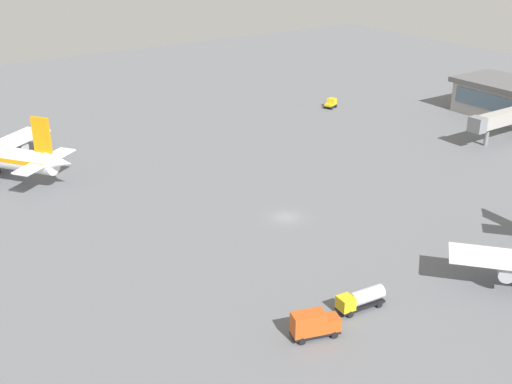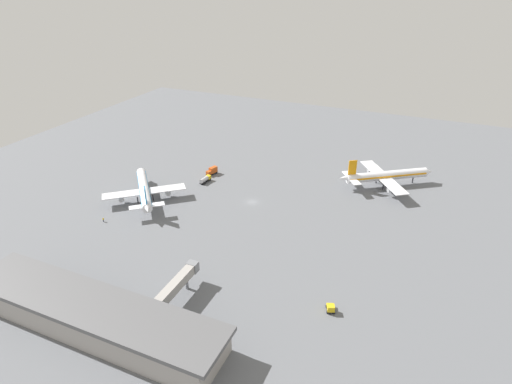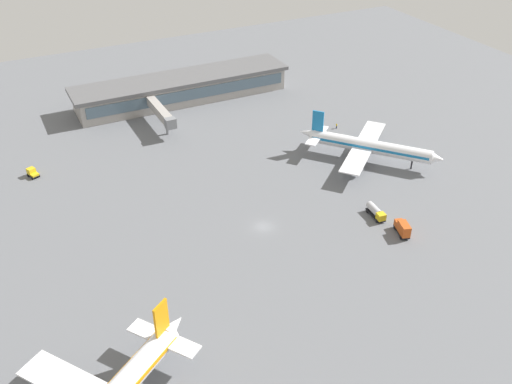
{
  "view_description": "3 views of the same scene",
  "coord_description": "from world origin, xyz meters",
  "px_view_note": "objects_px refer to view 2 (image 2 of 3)",
  "views": [
    {
      "loc": [
        -74.27,
        56.77,
        44.21
      ],
      "look_at": [
        4.01,
        3.1,
        3.71
      ],
      "focal_mm": 45.55,
      "sensor_mm": 36.0,
      "label": 1
    },
    {
      "loc": [
        62.45,
        -136.82,
        81.93
      ],
      "look_at": [
        1.24,
        1.28,
        4.11
      ],
      "focal_mm": 30.18,
      "sensor_mm": 36.0,
      "label": 2
    },
    {
      "loc": [
        49.62,
        96.41,
        79.52
      ],
      "look_at": [
        -1.01,
        -6.01,
        5.92
      ],
      "focal_mm": 40.28,
      "sensor_mm": 36.0,
      "label": 3
    }
  ],
  "objects_px": {
    "fuel_truck": "(205,179)",
    "catering_truck": "(212,171)",
    "ground_crew_worker": "(103,220)",
    "airplane_taxiing": "(144,189)",
    "baggage_tug": "(331,308)",
    "airplane_at_gate": "(386,176)"
  },
  "relations": [
    {
      "from": "fuel_truck",
      "to": "baggage_tug",
      "type": "bearing_deg",
      "value": -123.23
    },
    {
      "from": "fuel_truck",
      "to": "catering_truck",
      "type": "height_order",
      "value": "catering_truck"
    },
    {
      "from": "fuel_truck",
      "to": "ground_crew_worker",
      "type": "height_order",
      "value": "fuel_truck"
    },
    {
      "from": "fuel_truck",
      "to": "ground_crew_worker",
      "type": "relative_size",
      "value": 3.86
    },
    {
      "from": "baggage_tug",
      "to": "airplane_at_gate",
      "type": "bearing_deg",
      "value": 157.34
    },
    {
      "from": "airplane_taxiing",
      "to": "catering_truck",
      "type": "bearing_deg",
      "value": -63.21
    },
    {
      "from": "fuel_truck",
      "to": "ground_crew_worker",
      "type": "bearing_deg",
      "value": 163.24
    },
    {
      "from": "airplane_at_gate",
      "to": "baggage_tug",
      "type": "relative_size",
      "value": 9.99
    },
    {
      "from": "fuel_truck",
      "to": "baggage_tug",
      "type": "relative_size",
      "value": 1.75
    },
    {
      "from": "baggage_tug",
      "to": "fuel_truck",
      "type": "bearing_deg",
      "value": -150.23
    },
    {
      "from": "airplane_at_gate",
      "to": "baggage_tug",
      "type": "bearing_deg",
      "value": -126.04
    },
    {
      "from": "catering_truck",
      "to": "ground_crew_worker",
      "type": "relative_size",
      "value": 3.54
    },
    {
      "from": "airplane_taxiing",
      "to": "catering_truck",
      "type": "distance_m",
      "value": 34.6
    },
    {
      "from": "baggage_tug",
      "to": "airplane_taxiing",
      "type": "bearing_deg",
      "value": -132.77
    },
    {
      "from": "catering_truck",
      "to": "baggage_tug",
      "type": "relative_size",
      "value": 1.61
    },
    {
      "from": "airplane_taxiing",
      "to": "ground_crew_worker",
      "type": "xyz_separation_m",
      "value": [
        -3.32,
        -20.53,
        -3.62
      ]
    },
    {
      "from": "catering_truck",
      "to": "baggage_tug",
      "type": "xyz_separation_m",
      "value": [
        72.18,
        -64.27,
        -0.54
      ]
    },
    {
      "from": "airplane_at_gate",
      "to": "airplane_taxiing",
      "type": "bearing_deg",
      "value": 175.64
    },
    {
      "from": "airplane_at_gate",
      "to": "ground_crew_worker",
      "type": "xyz_separation_m",
      "value": [
        -89.5,
        -72.32,
        -3.88
      ]
    },
    {
      "from": "airplane_at_gate",
      "to": "baggage_tug",
      "type": "height_order",
      "value": "airplane_at_gate"
    },
    {
      "from": "airplane_taxiing",
      "to": "ground_crew_worker",
      "type": "bearing_deg",
      "value": 129.77
    },
    {
      "from": "ground_crew_worker",
      "to": "catering_truck",
      "type": "bearing_deg",
      "value": -102.09
    }
  ]
}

